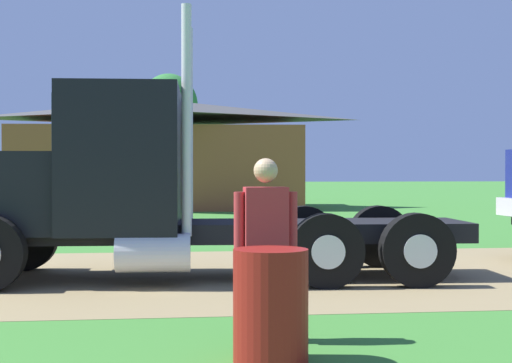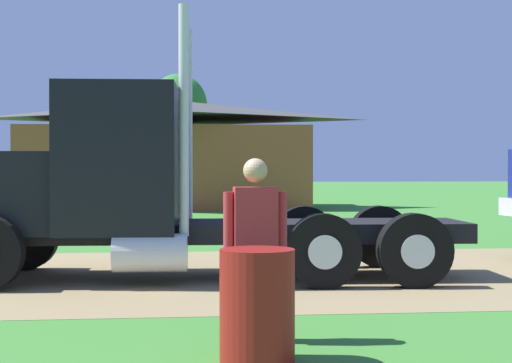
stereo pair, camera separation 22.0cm
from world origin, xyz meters
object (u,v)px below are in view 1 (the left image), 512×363
(visitor_standing_near, at_px, (266,243))
(shed_building, at_px, (161,156))
(truck_foreground_white, at_px, (121,191))
(steel_barrel, at_px, (271,306))

(visitor_standing_near, bearing_deg, shed_building, 92.29)
(truck_foreground_white, relative_size, shed_building, 0.63)
(visitor_standing_near, distance_m, shed_building, 26.54)
(steel_barrel, bearing_deg, visitor_standing_near, 85.30)
(steel_barrel, relative_size, shed_building, 0.07)
(visitor_standing_near, relative_size, steel_barrel, 1.81)
(truck_foreground_white, xyz_separation_m, shed_building, (0.50, 22.11, 0.94))
(steel_barrel, xyz_separation_m, shed_building, (-0.99, 27.31, 1.77))
(steel_barrel, distance_m, shed_building, 27.38)
(truck_foreground_white, bearing_deg, steel_barrel, -73.96)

